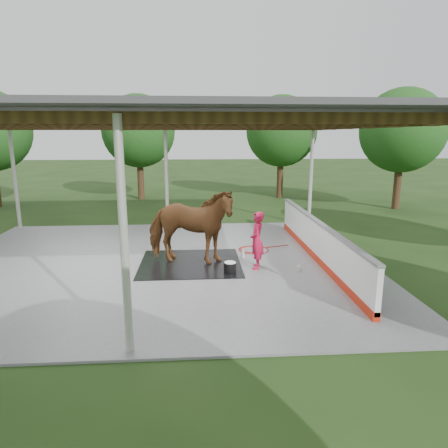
{
  "coord_description": "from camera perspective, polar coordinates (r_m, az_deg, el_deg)",
  "views": [
    {
      "loc": [
        1.16,
        -10.89,
        3.59
      ],
      "look_at": [
        1.89,
        -0.27,
        1.21
      ],
      "focal_mm": 32.0,
      "sensor_mm": 36.0,
      "label": 1
    }
  ],
  "objects": [
    {
      "name": "rubber_mat",
      "position": [
        11.33,
        -4.82,
        -5.59
      ],
      "size": [
        2.8,
        2.62,
        0.02
      ],
      "primitive_type": "cube",
      "color": "black",
      "rests_on": "concrete_slab"
    },
    {
      "name": "handler",
      "position": [
        10.74,
        4.73,
        -2.34
      ],
      "size": [
        0.45,
        0.61,
        1.55
      ],
      "primitive_type": "imported",
      "rotation": [
        0.0,
        0.0,
        -1.72
      ],
      "color": "#C7153D",
      "rests_on": "concrete_slab"
    },
    {
      "name": "pavilion_structure",
      "position": [
        10.96,
        -10.35,
        14.38
      ],
      "size": [
        12.6,
        10.6,
        4.05
      ],
      "color": "beige",
      "rests_on": "ground"
    },
    {
      "name": "dasher_board",
      "position": [
        11.81,
        13.14,
        -2.43
      ],
      "size": [
        0.16,
        8.0,
        1.15
      ],
      "color": "#B7240F",
      "rests_on": "concrete_slab"
    },
    {
      "name": "concrete_slab",
      "position": [
        11.52,
        -9.58,
        -5.6
      ],
      "size": [
        12.0,
        10.0,
        0.05
      ],
      "primitive_type": "cube",
      "color": "slate",
      "rests_on": "ground"
    },
    {
      "name": "tree_belt",
      "position": [
        11.82,
        -8.35,
        13.45
      ],
      "size": [
        28.0,
        28.0,
        5.8
      ],
      "color": "#382314",
      "rests_on": "ground"
    },
    {
      "name": "ground",
      "position": [
        11.52,
        -9.57,
        -5.72
      ],
      "size": [
        100.0,
        100.0,
        0.0
      ],
      "primitive_type": "plane",
      "color": "#1E3814"
    },
    {
      "name": "hose_coil",
      "position": [
        12.62,
        4.21,
        -3.65
      ],
      "size": [
        1.69,
        0.96,
        0.02
      ],
      "color": "#A30F0B",
      "rests_on": "concrete_slab"
    },
    {
      "name": "horse",
      "position": [
        11.04,
        -4.92,
        -0.31
      ],
      "size": [
        2.69,
        1.65,
        2.12
      ],
      "primitive_type": "imported",
      "rotation": [
        0.0,
        0.0,
        1.35
      ],
      "color": "brown",
      "rests_on": "rubber_mat"
    },
    {
      "name": "wash_bucket",
      "position": [
        10.47,
        0.87,
        -6.24
      ],
      "size": [
        0.33,
        0.33,
        0.3
      ],
      "color": "black",
      "rests_on": "concrete_slab"
    },
    {
      "name": "soap_bottle_a",
      "position": [
        11.75,
        2.69,
        -4.22
      ],
      "size": [
        0.15,
        0.15,
        0.28
      ],
      "primitive_type": "imported",
      "rotation": [
        0.0,
        0.0,
        0.67
      ],
      "color": "silver",
      "rests_on": "concrete_slab"
    },
    {
      "name": "soap_bottle_b",
      "position": [
        10.84,
        10.66,
        -6.09
      ],
      "size": [
        0.13,
        0.13,
        0.21
      ],
      "primitive_type": "imported",
      "rotation": [
        0.0,
        0.0,
        -0.46
      ],
      "color": "#338CD8",
      "rests_on": "concrete_slab"
    }
  ]
}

